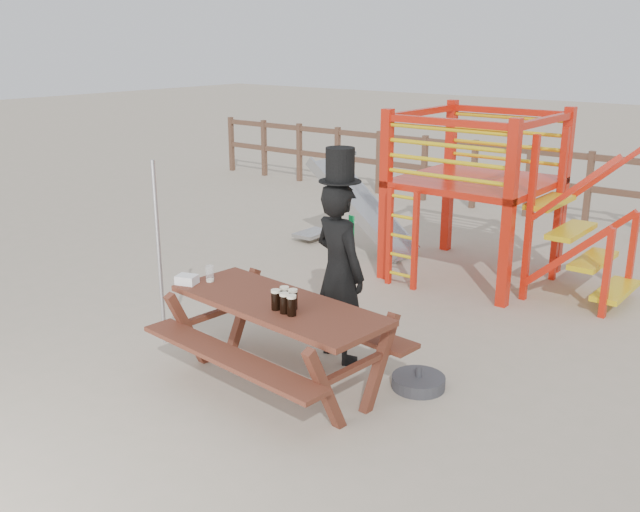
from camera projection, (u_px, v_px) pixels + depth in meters
The scene contains 10 objects.
ground at pixel (269, 367), 6.55m from camera, with size 60.00×60.00×0.00m, color tan.
back_fence at pixel (558, 177), 11.58m from camera, with size 15.09×0.09×1.20m.
playground_fort at pixel (469, 191), 8.84m from camera, with size 4.71×1.84×2.10m.
picnic_table at pixel (278, 333), 6.08m from camera, with size 2.10×1.54×0.77m.
man_with_hat at pixel (339, 268), 6.51m from camera, with size 0.70×0.56×1.99m.
metal_pole at pixel (159, 255), 6.82m from camera, with size 0.04×0.04×1.83m, color #B2B2B7.
parasol_base at pixel (418, 382), 6.15m from camera, with size 0.46×0.46×0.20m.
paper_bag at pixel (187, 280), 6.43m from camera, with size 0.18×0.14×0.08m, color white.
stout_pints at pixel (286, 301), 5.78m from camera, with size 0.26×0.20×0.17m.
empty_glasses at pixel (210, 274), 6.48m from camera, with size 0.08×0.08×0.15m.
Camera 1 is at (4.06, -4.38, 2.91)m, focal length 40.00 mm.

